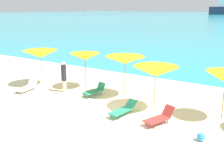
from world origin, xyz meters
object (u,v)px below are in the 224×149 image
umbrella_2 (125,60)px  beachgoer_1 (64,76)px  lounge_chair_4 (160,117)px  umbrella_3 (156,71)px  beach_ball (201,137)px  lounge_chair_1 (27,87)px  umbrella_1 (85,57)px  lounge_chair_3 (95,90)px  umbrella_0 (41,54)px  lounge_chair_0 (123,109)px

umbrella_2 → beachgoer_1: bearing=-160.4°
beachgoer_1 → lounge_chair_4: bearing=-137.9°
umbrella_3 → lounge_chair_4: umbrella_3 is taller
umbrella_3 → beach_ball: bearing=-35.4°
lounge_chair_1 → beachgoer_1: beachgoer_1 is taller
umbrella_3 → umbrella_2: bearing=157.3°
umbrella_1 → beach_ball: (8.12, -3.08, -1.88)m
beachgoer_1 → beach_ball: size_ratio=5.77×
lounge_chair_1 → lounge_chair_3: bearing=10.3°
umbrella_0 → umbrella_1: 3.01m
umbrella_0 → lounge_chair_1: size_ratio=1.45×
lounge_chair_0 → umbrella_2: bearing=128.1°
umbrella_1 → lounge_chair_1: umbrella_1 is taller
lounge_chair_0 → lounge_chair_4: bearing=10.2°
umbrella_2 → lounge_chair_3: bearing=-153.7°
umbrella_1 → beachgoer_1: 1.78m
lounge_chair_0 → lounge_chair_4: (1.86, 0.04, 0.01)m
lounge_chair_0 → lounge_chair_1: (-7.01, 0.08, -0.04)m
beach_ball → umbrella_1: bearing=159.2°
umbrella_1 → beach_ball: bearing=-20.8°
lounge_chair_1 → beachgoer_1: size_ratio=0.85×
lounge_chair_4 → beachgoer_1: bearing=-168.9°
lounge_chair_0 → lounge_chair_4: size_ratio=1.07×
lounge_chair_1 → lounge_chair_4: (8.87, -0.04, 0.05)m
umbrella_1 → beach_ball: 8.89m
beach_ball → umbrella_3: bearing=144.6°
lounge_chair_1 → beach_ball: size_ratio=4.93×
lounge_chair_3 → beach_ball: lounge_chair_3 is taller
umbrella_3 → lounge_chair_3: umbrella_3 is taller
umbrella_3 → lounge_chair_4: size_ratio=1.47×
lounge_chair_0 → umbrella_0: bearing=177.7°
lounge_chair_0 → beachgoer_1: (-4.88, 1.16, 0.74)m
lounge_chair_3 → lounge_chair_1: bearing=-149.4°
umbrella_0 → umbrella_2: umbrella_2 is taller
umbrella_0 → beachgoer_1: size_ratio=1.24×
umbrella_0 → lounge_chair_4: size_ratio=1.45×
umbrella_0 → umbrella_3: umbrella_0 is taller
lounge_chair_3 → beach_ball: bearing=-8.6°
umbrella_3 → umbrella_1: bearing=168.9°
lounge_chair_1 → beachgoer_1: (2.12, 1.08, 0.78)m
lounge_chair_1 → lounge_chair_4: bearing=-10.9°
beachgoer_1 → umbrella_2: bearing=-108.9°
umbrella_2 → lounge_chair_0: size_ratio=1.40×
umbrella_3 → beachgoer_1: (-5.83, -0.30, -0.96)m
umbrella_3 → lounge_chair_1: 8.26m
beach_ball → lounge_chair_4: bearing=162.2°
lounge_chair_3 → lounge_chair_4: lounge_chair_4 is taller
umbrella_3 → beachgoer_1: 5.92m
umbrella_1 → umbrella_0: bearing=-159.1°
beachgoer_1 → lounge_chair_3: bearing=-114.6°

